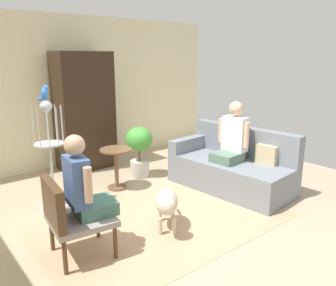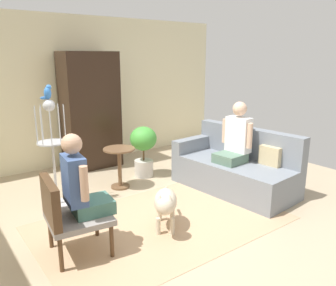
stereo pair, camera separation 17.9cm
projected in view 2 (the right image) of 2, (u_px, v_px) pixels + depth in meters
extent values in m
plane|color=tan|center=(163.00, 219.00, 4.28)|extent=(7.27, 7.27, 0.00)
cube|color=beige|center=(69.00, 92.00, 6.23)|extent=(6.66, 0.12, 2.71)
cube|color=tan|center=(162.00, 222.00, 4.20)|extent=(2.97, 1.90, 0.01)
cube|color=slate|center=(233.00, 175.00, 5.18)|extent=(1.04, 1.92, 0.46)
cube|color=slate|center=(249.00, 142.00, 5.29)|extent=(0.34, 1.86, 0.46)
cube|color=slate|center=(195.00, 144.00, 5.71)|extent=(0.89, 0.26, 0.21)
cube|color=#C6B284|center=(270.00, 156.00, 4.90)|extent=(0.13, 0.33, 0.28)
cylinder|color=#4C331E|center=(97.00, 221.00, 3.85)|extent=(0.04, 0.04, 0.36)
cylinder|color=#4C331E|center=(112.00, 241.00, 3.44)|extent=(0.04, 0.04, 0.36)
cylinder|color=#4C331E|center=(50.00, 232.00, 3.61)|extent=(0.04, 0.04, 0.36)
cylinder|color=#4C331E|center=(61.00, 255.00, 3.20)|extent=(0.04, 0.04, 0.36)
cube|color=gray|center=(79.00, 218.00, 3.48)|extent=(0.67, 0.66, 0.06)
cube|color=#4C331E|center=(50.00, 201.00, 3.29)|extent=(0.15, 0.59, 0.42)
cube|color=slate|center=(230.00, 158.00, 5.04)|extent=(0.44, 0.41, 0.14)
cube|color=white|center=(238.00, 134.00, 5.07)|extent=(0.21, 0.39, 0.52)
sphere|color=#DDB293|center=(240.00, 109.00, 4.98)|extent=(0.21, 0.21, 0.21)
cylinder|color=#DDB293|center=(250.00, 136.00, 4.87)|extent=(0.08, 0.08, 0.37)
cylinder|color=#DDB293|center=(225.00, 131.00, 5.20)|extent=(0.08, 0.08, 0.37)
cube|color=#416E61|center=(93.00, 206.00, 3.52)|extent=(0.44, 0.39, 0.14)
cube|color=#3F598C|center=(74.00, 180.00, 3.36)|extent=(0.22, 0.36, 0.49)
sphere|color=tan|center=(72.00, 144.00, 3.27)|extent=(0.20, 0.20, 0.20)
cylinder|color=tan|center=(73.00, 171.00, 3.55)|extent=(0.08, 0.08, 0.35)
cylinder|color=tan|center=(84.00, 184.00, 3.20)|extent=(0.08, 0.08, 0.35)
cylinder|color=brown|center=(119.00, 149.00, 5.17)|extent=(0.48, 0.48, 0.02)
cylinder|color=brown|center=(120.00, 169.00, 5.25)|extent=(0.06, 0.06, 0.61)
cylinder|color=brown|center=(120.00, 186.00, 5.32)|extent=(0.29, 0.29, 0.03)
ellipsoid|color=beige|center=(165.00, 201.00, 4.00)|extent=(0.51, 0.55, 0.27)
sphere|color=beige|center=(165.00, 206.00, 3.69)|extent=(0.21, 0.21, 0.21)
cone|color=beige|center=(170.00, 197.00, 3.66)|extent=(0.06, 0.06, 0.06)
cone|color=beige|center=(160.00, 197.00, 3.67)|extent=(0.06, 0.06, 0.06)
cylinder|color=beige|center=(166.00, 188.00, 4.30)|extent=(0.14, 0.17, 0.10)
cylinder|color=beige|center=(172.00, 226.00, 3.90)|extent=(0.06, 0.06, 0.20)
cylinder|color=beige|center=(158.00, 226.00, 3.90)|extent=(0.06, 0.06, 0.20)
cylinder|color=beige|center=(172.00, 213.00, 4.22)|extent=(0.06, 0.06, 0.20)
cylinder|color=beige|center=(159.00, 213.00, 4.23)|extent=(0.06, 0.06, 0.20)
cylinder|color=silver|center=(57.00, 204.00, 4.69)|extent=(0.36, 0.36, 0.03)
cylinder|color=silver|center=(55.00, 175.00, 4.58)|extent=(0.04, 0.04, 0.88)
cylinder|color=silver|center=(52.00, 143.00, 4.47)|extent=(0.39, 0.39, 0.02)
cylinder|color=silver|center=(64.00, 122.00, 4.51)|extent=(0.01, 0.01, 0.48)
cylinder|color=silver|center=(59.00, 121.00, 4.58)|extent=(0.01, 0.01, 0.48)
cylinder|color=silver|center=(50.00, 121.00, 4.58)|extent=(0.01, 0.01, 0.48)
cylinder|color=silver|center=(42.00, 122.00, 4.51)|extent=(0.01, 0.01, 0.48)
cylinder|color=silver|center=(36.00, 124.00, 4.40)|extent=(0.01, 0.01, 0.48)
cylinder|color=silver|center=(36.00, 126.00, 4.30)|extent=(0.01, 0.01, 0.48)
cylinder|color=silver|center=(41.00, 127.00, 4.23)|extent=(0.01, 0.01, 0.48)
cylinder|color=silver|center=(50.00, 127.00, 4.24)|extent=(0.01, 0.01, 0.48)
cylinder|color=silver|center=(60.00, 125.00, 4.30)|extent=(0.01, 0.01, 0.48)
cylinder|color=silver|center=(65.00, 124.00, 4.41)|extent=(0.01, 0.01, 0.48)
sphere|color=silver|center=(49.00, 105.00, 4.35)|extent=(0.16, 0.16, 0.16)
ellipsoid|color=blue|center=(48.00, 93.00, 4.31)|extent=(0.09, 0.10, 0.16)
sphere|color=blue|center=(49.00, 87.00, 4.30)|extent=(0.07, 0.07, 0.07)
cone|color=#D8BF4C|center=(51.00, 87.00, 4.32)|extent=(0.03, 0.02, 0.02)
ellipsoid|color=blue|center=(45.00, 98.00, 4.30)|extent=(0.12, 0.03, 0.04)
cylinder|color=beige|center=(144.00, 168.00, 5.80)|extent=(0.32, 0.32, 0.28)
cylinder|color=brown|center=(144.00, 155.00, 5.74)|extent=(0.03, 0.03, 0.20)
ellipsoid|color=green|center=(143.00, 139.00, 5.67)|extent=(0.45, 0.45, 0.40)
cube|color=black|center=(90.00, 111.00, 6.12)|extent=(0.97, 0.56, 2.08)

